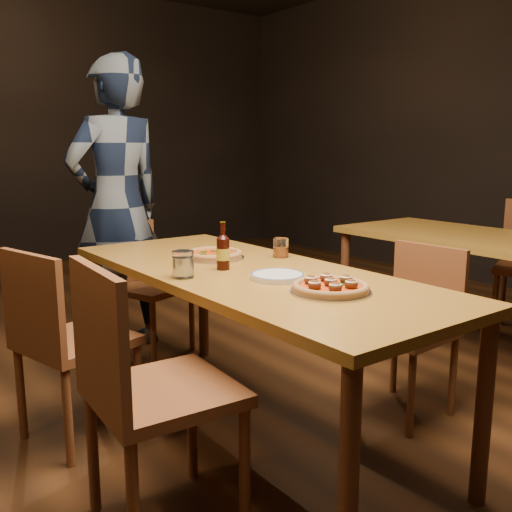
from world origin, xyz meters
TOP-DOWN VIEW (x-y plane):
  - ground at (0.00, 0.00)m, footprint 9.00×9.00m
  - table_main at (0.00, 0.00)m, footprint 0.80×2.00m
  - table_right at (1.70, -0.20)m, footprint 0.80×2.00m
  - chair_main_nw at (-0.61, -0.35)m, footprint 0.48×0.48m
  - chair_main_sw at (-0.63, 0.41)m, footprint 0.51×0.51m
  - chair_main_e at (0.69, -0.31)m, footprint 0.42×0.42m
  - chair_end at (0.11, 1.17)m, footprint 0.50×0.50m
  - pizza_meatball at (0.01, -0.49)m, footprint 0.30×0.30m
  - pizza_margherita at (0.02, 0.32)m, footprint 0.29×0.29m
  - plate_stack at (-0.01, -0.21)m, footprint 0.22×0.22m
  - beer_bottle at (-0.08, 0.08)m, footprint 0.06×0.06m
  - water_glass at (-0.30, 0.05)m, footprint 0.09×0.09m
  - amber_glass at (0.30, 0.15)m, footprint 0.07×0.07m
  - diner at (0.00, 1.39)m, footprint 0.73×0.54m

SIDE VIEW (x-z plane):
  - ground at x=0.00m, z-range 0.00..0.00m
  - chair_main_e at x=0.69m, z-range 0.00..0.85m
  - chair_end at x=0.11m, z-range 0.00..0.85m
  - chair_main_sw at x=-0.63m, z-range 0.00..0.90m
  - chair_main_nw at x=-0.61m, z-range 0.00..0.97m
  - table_main at x=0.00m, z-range 0.30..1.05m
  - table_right at x=1.70m, z-range 0.30..1.05m
  - plate_stack at x=-0.01m, z-range 0.75..0.77m
  - pizza_margherita at x=0.02m, z-range 0.75..0.79m
  - pizza_meatball at x=0.01m, z-range 0.74..0.80m
  - amber_glass at x=0.30m, z-range 0.75..0.84m
  - water_glass at x=-0.30m, z-range 0.75..0.86m
  - beer_bottle at x=-0.08m, z-range 0.72..0.93m
  - diner at x=0.00m, z-range 0.00..1.83m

